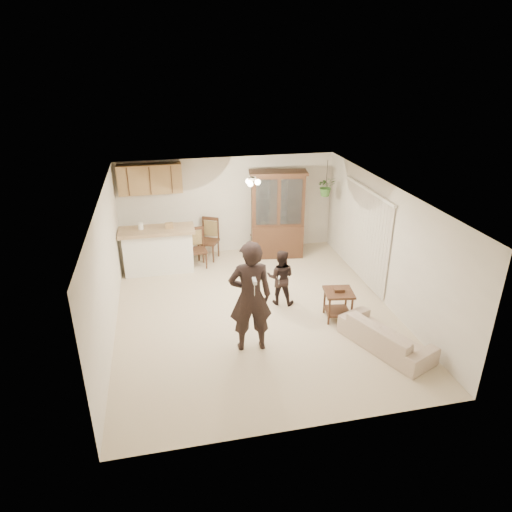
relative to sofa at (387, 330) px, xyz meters
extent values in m
plane|color=beige|center=(-2.02, 1.71, -0.37)|extent=(6.50, 6.50, 0.00)
cube|color=white|center=(-2.02, 1.71, 2.13)|extent=(5.50, 6.50, 0.02)
cube|color=silver|center=(-2.02, 4.96, 0.88)|extent=(5.50, 0.02, 2.50)
cube|color=silver|center=(-2.02, -1.54, 0.88)|extent=(5.50, 0.02, 2.50)
cube|color=silver|center=(-4.77, 1.71, 0.88)|extent=(0.02, 6.50, 2.50)
cube|color=silver|center=(0.73, 1.71, 0.88)|extent=(0.02, 6.50, 2.50)
cube|color=white|center=(-3.87, 4.06, 0.13)|extent=(1.60, 0.55, 1.00)
cube|color=tan|center=(-3.87, 4.06, 0.68)|extent=(1.75, 0.70, 0.08)
cube|color=brown|center=(-3.92, 4.78, 1.73)|extent=(1.50, 0.34, 0.70)
imported|color=#346026|center=(0.28, 4.11, 1.48)|extent=(0.43, 0.37, 0.48)
cylinder|color=black|center=(0.28, 4.11, 1.81)|extent=(0.01, 0.01, 0.65)
imported|color=beige|center=(0.00, 0.00, 0.00)|extent=(1.40, 2.01, 0.73)
imported|color=black|center=(-2.35, 0.53, 0.53)|extent=(0.68, 0.47, 1.80)
imported|color=black|center=(-1.42, 1.96, 0.31)|extent=(0.80, 0.72, 1.35)
cube|color=black|center=(-0.87, 4.38, 0.07)|extent=(1.36, 0.70, 0.87)
cube|color=black|center=(-0.87, 4.38, 1.15)|extent=(1.35, 0.63, 1.30)
cube|color=#ADB8BD|center=(-0.87, 4.38, 1.15)|extent=(1.12, 0.18, 1.14)
cube|color=black|center=(-0.87, 4.38, 1.82)|extent=(1.47, 0.73, 0.06)
cube|color=black|center=(-0.47, 1.12, 0.22)|extent=(0.62, 0.62, 0.04)
cube|color=black|center=(-0.47, 1.12, -0.20)|extent=(0.52, 0.52, 0.03)
cube|color=black|center=(-0.47, 1.12, 0.27)|extent=(0.21, 0.16, 0.07)
cube|color=black|center=(-2.95, 4.11, 0.07)|extent=(0.47, 0.47, 0.05)
cube|color=olive|center=(-2.95, 4.11, 0.33)|extent=(0.32, 0.07, 0.38)
cube|color=black|center=(-2.95, 4.11, 0.57)|extent=(0.40, 0.08, 0.08)
cube|color=black|center=(-2.62, 4.54, 0.10)|extent=(0.63, 0.63, 0.05)
cube|color=olive|center=(-2.62, 4.54, 0.39)|extent=(0.33, 0.20, 0.41)
cube|color=black|center=(-2.62, 4.54, 0.65)|extent=(0.40, 0.23, 0.08)
cube|color=black|center=(-1.20, 4.63, 0.10)|extent=(0.59, 0.59, 0.05)
cube|color=olive|center=(-1.20, 4.63, 0.39)|extent=(0.34, 0.14, 0.41)
cube|color=black|center=(-1.20, 4.63, 0.65)|extent=(0.42, 0.17, 0.08)
cube|color=white|center=(-2.38, 0.05, 1.21)|extent=(0.07, 0.18, 0.05)
cube|color=white|center=(-1.53, 1.70, 0.37)|extent=(0.07, 0.11, 0.03)
camera|label=1|loc=(-3.69, -6.16, 4.48)|focal=32.00mm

